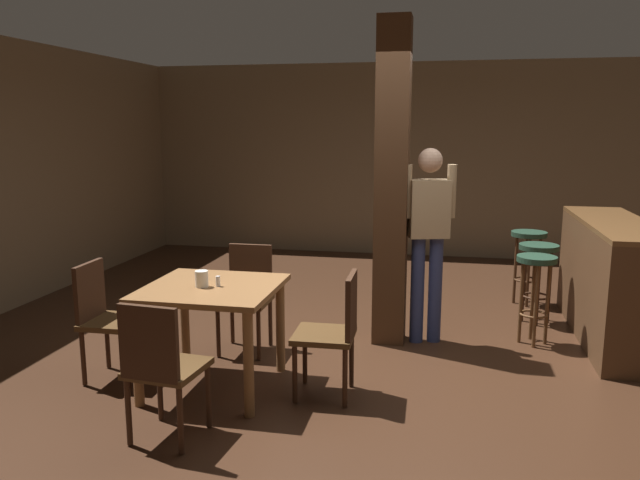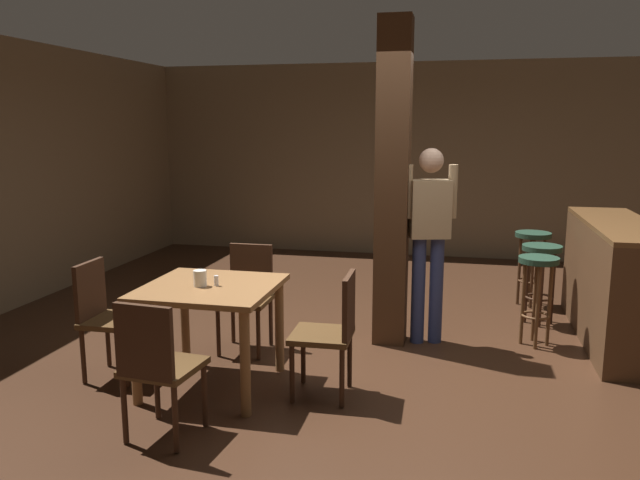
% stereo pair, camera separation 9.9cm
% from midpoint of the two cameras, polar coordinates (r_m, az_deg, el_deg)
% --- Properties ---
extents(ground_plane, '(10.80, 10.80, 0.00)m').
position_cam_midpoint_polar(ground_plane, '(5.16, 5.85, -11.35)').
color(ground_plane, '#382114').
extents(wall_back, '(8.00, 0.10, 2.80)m').
position_cam_midpoint_polar(wall_back, '(9.29, 9.42, 7.18)').
color(wall_back, '#756047').
rests_on(wall_back, ground_plane).
extents(pillar, '(0.28, 0.28, 2.80)m').
position_cam_midpoint_polar(pillar, '(5.42, 7.18, 4.97)').
color(pillar, '#422816').
rests_on(pillar, ground_plane).
extents(dining_table, '(0.94, 0.94, 0.78)m').
position_cam_midpoint_polar(dining_table, '(4.60, -9.35, -5.69)').
color(dining_table, brown).
rests_on(dining_table, ground_plane).
extents(chair_south, '(0.46, 0.46, 0.89)m').
position_cam_midpoint_polar(chair_south, '(3.93, -14.01, -10.84)').
color(chair_south, '#4C3319').
rests_on(chair_south, ground_plane).
extents(chair_east, '(0.43, 0.43, 0.89)m').
position_cam_midpoint_polar(chair_east, '(4.42, 1.79, -8.07)').
color(chair_east, '#4C3319').
rests_on(chair_east, ground_plane).
extents(chair_west, '(0.43, 0.43, 0.89)m').
position_cam_midpoint_polar(chair_west, '(5.02, -18.50, -6.35)').
color(chair_west, '#4C3319').
rests_on(chair_west, ground_plane).
extents(chair_north, '(0.42, 0.42, 0.89)m').
position_cam_midpoint_polar(chair_north, '(5.39, -6.13, -4.71)').
color(chair_north, '#4C3319').
rests_on(chair_north, ground_plane).
extents(napkin_cup, '(0.09, 0.09, 0.12)m').
position_cam_midpoint_polar(napkin_cup, '(4.53, -10.29, -3.47)').
color(napkin_cup, silver).
rests_on(napkin_cup, dining_table).
extents(salt_shaker, '(0.03, 0.03, 0.08)m').
position_cam_midpoint_polar(salt_shaker, '(4.53, -8.84, -3.70)').
color(salt_shaker, silver).
rests_on(salt_shaker, dining_table).
extents(standing_person, '(0.47, 0.28, 1.72)m').
position_cam_midpoint_polar(standing_person, '(5.49, 10.45, 0.77)').
color(standing_person, tan).
rests_on(standing_person, ground_plane).
extents(bar_counter, '(0.56, 2.06, 1.07)m').
position_cam_midpoint_polar(bar_counter, '(6.15, 24.99, -3.35)').
color(bar_counter, brown).
rests_on(bar_counter, ground_plane).
extents(bar_stool_near, '(0.34, 0.34, 0.79)m').
position_cam_midpoint_polar(bar_stool_near, '(5.75, 19.74, -3.46)').
color(bar_stool_near, '#1E3828').
rests_on(bar_stool_near, ground_plane).
extents(bar_stool_mid, '(0.37, 0.37, 0.78)m').
position_cam_midpoint_polar(bar_stool_mid, '(6.39, 19.98, -2.11)').
color(bar_stool_mid, '#1E3828').
rests_on(bar_stool_mid, ground_plane).
extents(bar_stool_far, '(0.37, 0.37, 0.79)m').
position_cam_midpoint_polar(bar_stool_far, '(7.01, 19.22, -0.88)').
color(bar_stool_far, '#1E3828').
rests_on(bar_stool_far, ground_plane).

